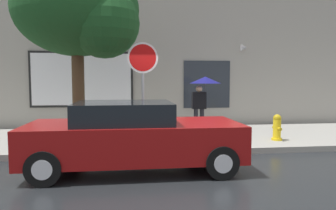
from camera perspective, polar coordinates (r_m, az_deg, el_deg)
The scene contains 8 objects.
ground_plane at distance 6.86m, azimuth 3.14°, elevation -11.23°, with size 60.00×60.00×0.00m, color black.
sidewalk at distance 9.74m, azimuth -0.01°, elevation -6.05°, with size 20.00×4.00×0.15m, color gray.
building_facade at distance 12.16m, azimuth -1.63°, elevation 12.17°, with size 20.00×0.67×7.00m.
parked_car at distance 6.57m, azimuth -6.40°, elevation -5.64°, with size 4.32×1.91×1.41m.
fire_hydrant at distance 9.51m, azimuth 19.16°, elevation -3.89°, with size 0.30×0.44×0.74m.
pedestrian_with_umbrella at distance 10.32m, azimuth 6.45°, elevation 3.18°, with size 1.03×1.03×1.83m.
street_tree at distance 8.65m, azimuth -15.32°, elevation 15.85°, with size 3.22×2.73×4.74m.
stop_sign at distance 7.83m, azimuth -4.60°, elevation 5.64°, with size 0.76×0.10×2.64m.
Camera 1 is at (-1.18, -6.50, 1.87)m, focal length 33.61 mm.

